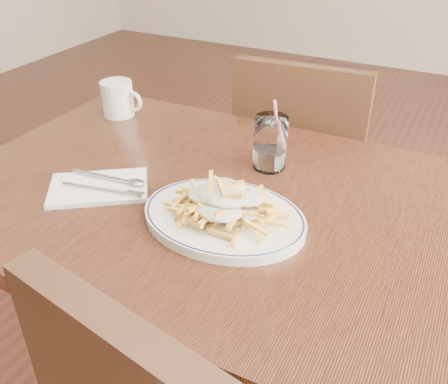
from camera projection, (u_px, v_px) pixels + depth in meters
The scene contains 8 objects.
table at pixel (219, 224), 1.12m from camera, with size 1.20×0.80×0.75m.
chair_far at pixel (301, 168), 1.68m from camera, with size 0.44×0.44×0.89m.
fries_plate at pixel (224, 217), 0.98m from camera, with size 0.34×0.30×0.02m.
loaded_fries at pixel (224, 199), 0.96m from camera, with size 0.23×0.20×0.06m.
napkin at pixel (99, 188), 1.09m from camera, with size 0.21×0.14×0.01m, color white.
cutlery at pixel (100, 183), 1.09m from camera, with size 0.21×0.10×0.01m.
water_glass at pixel (270, 146), 1.15m from camera, with size 0.08×0.08×0.17m.
coffee_mug at pixel (118, 99), 1.41m from camera, with size 0.13×0.09×0.10m.
Camera 1 is at (0.42, -0.80, 1.32)m, focal length 40.00 mm.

